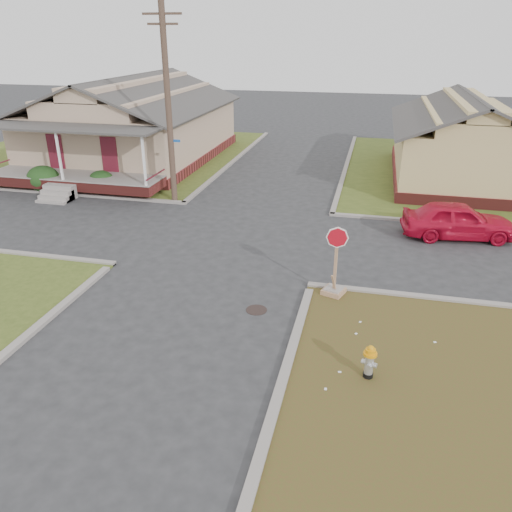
% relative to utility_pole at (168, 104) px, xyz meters
% --- Properties ---
extents(ground, '(120.00, 120.00, 0.00)m').
position_rel_utility_pole_xyz_m(ground, '(4.20, -8.90, -4.66)').
color(ground, '#2A2A2C').
rests_on(ground, ground).
extents(verge_far_left, '(19.00, 19.00, 0.05)m').
position_rel_utility_pole_xyz_m(verge_far_left, '(-8.80, 9.10, -4.64)').
color(verge_far_left, '#3F4F1C').
rests_on(verge_far_left, ground).
extents(curbs, '(80.00, 40.00, 0.12)m').
position_rel_utility_pole_xyz_m(curbs, '(4.20, -3.90, -4.66)').
color(curbs, gray).
rests_on(curbs, ground).
extents(manhole, '(0.64, 0.64, 0.01)m').
position_rel_utility_pole_xyz_m(manhole, '(6.40, -9.40, -4.66)').
color(manhole, black).
rests_on(manhole, ground).
extents(corner_house, '(10.10, 15.50, 5.30)m').
position_rel_utility_pole_xyz_m(corner_house, '(-5.80, 7.78, -2.38)').
color(corner_house, maroon).
rests_on(corner_house, ground).
extents(side_house_yellow, '(7.60, 11.60, 4.70)m').
position_rel_utility_pole_xyz_m(side_house_yellow, '(14.20, 7.60, -2.47)').
color(side_house_yellow, maroon).
rests_on(side_house_yellow, ground).
extents(utility_pole, '(1.80, 0.28, 9.00)m').
position_rel_utility_pole_xyz_m(utility_pole, '(0.00, 0.00, 0.00)').
color(utility_pole, '#3F2C24').
rests_on(utility_pole, ground).
extents(fire_hydrant, '(0.33, 0.33, 0.89)m').
position_rel_utility_pole_xyz_m(fire_hydrant, '(9.78, -11.94, -4.12)').
color(fire_hydrant, black).
rests_on(fire_hydrant, ground).
extents(stop_sign, '(0.65, 0.63, 2.28)m').
position_rel_utility_pole_xyz_m(stop_sign, '(8.57, -7.89, -4.12)').
color(stop_sign, tan).
rests_on(stop_sign, ground).
extents(red_sedan, '(4.54, 2.30, 1.48)m').
position_rel_utility_pole_xyz_m(red_sedan, '(12.96, -1.79, -3.92)').
color(red_sedan, red).
rests_on(red_sedan, ground).
extents(hedge_left, '(1.61, 1.32, 1.23)m').
position_rel_utility_pole_xyz_m(hedge_left, '(-7.32, 0.07, -4.00)').
color(hedge_left, '#183914').
rests_on(hedge_left, verge_far_left).
extents(hedge_right, '(1.41, 1.16, 1.08)m').
position_rel_utility_pole_xyz_m(hedge_right, '(-4.32, 0.69, -4.07)').
color(hedge_right, '#183914').
rests_on(hedge_right, verge_far_left).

